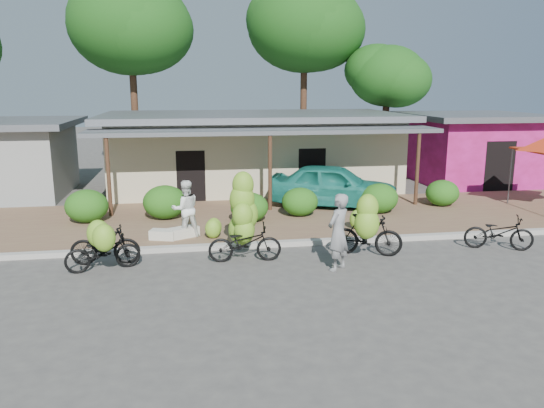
{
  "coord_description": "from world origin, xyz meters",
  "views": [
    {
      "loc": [
        -2.92,
        -12.45,
        4.54
      ],
      "look_at": [
        -0.55,
        2.26,
        1.2
      ],
      "focal_mm": 35.0,
      "sensor_mm": 36.0,
      "label": 1
    }
  ],
  "objects_px": {
    "tree_near_right": "(383,74)",
    "bystander": "(186,209)",
    "bike_far_left": "(103,250)",
    "bike_left": "(104,243)",
    "bike_right": "(367,230)",
    "sack_near": "(184,232)",
    "sack_far": "(163,235)",
    "vendor": "(338,232)",
    "bike_center": "(244,226)",
    "tree_center_right": "(301,24)",
    "tree_far_center": "(126,24)",
    "teal_van": "(334,185)",
    "bike_far_right": "(499,233)"
  },
  "relations": [
    {
      "from": "tree_center_right",
      "to": "teal_van",
      "type": "relative_size",
      "value": 2.16
    },
    {
      "from": "bike_far_left",
      "to": "bike_left",
      "type": "distance_m",
      "value": 0.42
    },
    {
      "from": "bike_right",
      "to": "bystander",
      "type": "distance_m",
      "value": 5.35
    },
    {
      "from": "tree_near_right",
      "to": "bike_left",
      "type": "height_order",
      "value": "tree_near_right"
    },
    {
      "from": "bike_center",
      "to": "bike_left",
      "type": "bearing_deg",
      "value": 93.74
    },
    {
      "from": "sack_far",
      "to": "vendor",
      "type": "height_order",
      "value": "vendor"
    },
    {
      "from": "bike_right",
      "to": "sack_near",
      "type": "bearing_deg",
      "value": 85.01
    },
    {
      "from": "bike_left",
      "to": "tree_near_right",
      "type": "bearing_deg",
      "value": -39.56
    },
    {
      "from": "bike_right",
      "to": "bike_far_right",
      "type": "bearing_deg",
      "value": -67.82
    },
    {
      "from": "bike_right",
      "to": "teal_van",
      "type": "distance_m",
      "value": 5.67
    },
    {
      "from": "tree_center_right",
      "to": "bike_far_left",
      "type": "bearing_deg",
      "value": -117.66
    },
    {
      "from": "bike_far_left",
      "to": "bike_center",
      "type": "height_order",
      "value": "bike_center"
    },
    {
      "from": "bike_far_right",
      "to": "bystander",
      "type": "height_order",
      "value": "bystander"
    },
    {
      "from": "bike_center",
      "to": "sack_far",
      "type": "bearing_deg",
      "value": 54.23
    },
    {
      "from": "tree_far_center",
      "to": "bike_center",
      "type": "bearing_deg",
      "value": -74.4
    },
    {
      "from": "tree_center_right",
      "to": "bystander",
      "type": "relative_size",
      "value": 5.9
    },
    {
      "from": "bike_center",
      "to": "bystander",
      "type": "xyz_separation_m",
      "value": [
        -1.53,
        1.93,
        0.08
      ]
    },
    {
      "from": "teal_van",
      "to": "sack_far",
      "type": "bearing_deg",
      "value": 140.55
    },
    {
      "from": "tree_center_right",
      "to": "tree_near_right",
      "type": "height_order",
      "value": "tree_center_right"
    },
    {
      "from": "tree_near_right",
      "to": "bike_right",
      "type": "height_order",
      "value": "tree_near_right"
    },
    {
      "from": "tree_far_center",
      "to": "tree_center_right",
      "type": "relative_size",
      "value": 0.98
    },
    {
      "from": "tree_near_right",
      "to": "bystander",
      "type": "xyz_separation_m",
      "value": [
        -10.33,
        -11.6,
        -4.14
      ]
    },
    {
      "from": "sack_far",
      "to": "tree_near_right",
      "type": "bearing_deg",
      "value": 46.89
    },
    {
      "from": "bike_far_right",
      "to": "sack_far",
      "type": "bearing_deg",
      "value": 98.31
    },
    {
      "from": "bike_left",
      "to": "vendor",
      "type": "height_order",
      "value": "vendor"
    },
    {
      "from": "bike_left",
      "to": "bystander",
      "type": "distance_m",
      "value": 2.89
    },
    {
      "from": "tree_near_right",
      "to": "bike_right",
      "type": "xyz_separation_m",
      "value": [
        -5.55,
        -13.97,
        -4.35
      ]
    },
    {
      "from": "tree_center_right",
      "to": "bike_center",
      "type": "distance_m",
      "value": 17.64
    },
    {
      "from": "bike_center",
      "to": "teal_van",
      "type": "height_order",
      "value": "bike_center"
    },
    {
      "from": "tree_far_center",
      "to": "bike_far_right",
      "type": "distance_m",
      "value": 20.39
    },
    {
      "from": "bike_far_right",
      "to": "vendor",
      "type": "xyz_separation_m",
      "value": [
        -4.97,
        -0.93,
        0.49
      ]
    },
    {
      "from": "bike_center",
      "to": "bystander",
      "type": "relative_size",
      "value": 1.35
    },
    {
      "from": "bike_far_left",
      "to": "teal_van",
      "type": "height_order",
      "value": "teal_van"
    },
    {
      "from": "tree_center_right",
      "to": "bike_right",
      "type": "bearing_deg",
      "value": -95.52
    },
    {
      "from": "tree_center_right",
      "to": "sack_far",
      "type": "xyz_separation_m",
      "value": [
        -7.01,
        -13.76,
        -7.48
      ]
    },
    {
      "from": "bike_right",
      "to": "bike_far_left",
      "type": "bearing_deg",
      "value": 110.91
    },
    {
      "from": "bike_center",
      "to": "sack_far",
      "type": "height_order",
      "value": "bike_center"
    },
    {
      "from": "sack_far",
      "to": "vendor",
      "type": "bearing_deg",
      "value": -34.63
    },
    {
      "from": "tree_center_right",
      "to": "bike_right",
      "type": "relative_size",
      "value": 5.1
    },
    {
      "from": "sack_near",
      "to": "vendor",
      "type": "distance_m",
      "value": 5.02
    },
    {
      "from": "bike_far_right",
      "to": "sack_far",
      "type": "height_order",
      "value": "bike_far_right"
    },
    {
      "from": "bike_far_left",
      "to": "bike_left",
      "type": "bearing_deg",
      "value": -10.34
    },
    {
      "from": "tree_near_right",
      "to": "bike_left",
      "type": "relative_size",
      "value": 3.7
    },
    {
      "from": "tree_near_right",
      "to": "bike_right",
      "type": "distance_m",
      "value": 15.65
    },
    {
      "from": "bike_far_left",
      "to": "bike_left",
      "type": "xyz_separation_m",
      "value": [
        -0.03,
        0.41,
        0.06
      ]
    },
    {
      "from": "tree_center_right",
      "to": "bike_left",
      "type": "bearing_deg",
      "value": -118.35
    },
    {
      "from": "bike_center",
      "to": "vendor",
      "type": "height_order",
      "value": "bike_center"
    },
    {
      "from": "bike_right",
      "to": "vendor",
      "type": "bearing_deg",
      "value": 149.55
    },
    {
      "from": "bike_far_left",
      "to": "vendor",
      "type": "height_order",
      "value": "vendor"
    },
    {
      "from": "tree_far_center",
      "to": "sack_far",
      "type": "xyz_separation_m",
      "value": [
        1.99,
        -13.26,
        -7.29
      ]
    }
  ]
}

